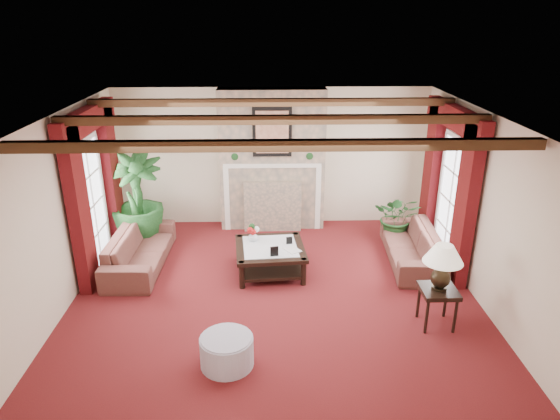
{
  "coord_description": "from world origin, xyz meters",
  "views": [
    {
      "loc": [
        -0.09,
        -6.67,
        3.97
      ],
      "look_at": [
        0.09,
        0.4,
        1.17
      ],
      "focal_mm": 32.0,
      "sensor_mm": 36.0,
      "label": 1
    }
  ],
  "objects_px": {
    "sofa_right": "(412,240)",
    "coffee_table": "(270,259)",
    "sofa_left": "(139,244)",
    "ottoman": "(227,351)",
    "potted_palm": "(139,219)",
    "side_table": "(437,307)"
  },
  "relations": [
    {
      "from": "sofa_right",
      "to": "coffee_table",
      "type": "relative_size",
      "value": 1.83
    },
    {
      "from": "sofa_right",
      "to": "sofa_left",
      "type": "bearing_deg",
      "value": -85.54
    },
    {
      "from": "sofa_right",
      "to": "ottoman",
      "type": "xyz_separation_m",
      "value": [
        -2.96,
        -2.65,
        -0.2
      ]
    },
    {
      "from": "potted_palm",
      "to": "sofa_left",
      "type": "bearing_deg",
      "value": -76.99
    },
    {
      "from": "coffee_table",
      "to": "ottoman",
      "type": "distance_m",
      "value": 2.39
    },
    {
      "from": "side_table",
      "to": "ottoman",
      "type": "bearing_deg",
      "value": -164.61
    },
    {
      "from": "sofa_left",
      "to": "coffee_table",
      "type": "bearing_deg",
      "value": -96.11
    },
    {
      "from": "sofa_left",
      "to": "coffee_table",
      "type": "relative_size",
      "value": 1.87
    },
    {
      "from": "potted_palm",
      "to": "side_table",
      "type": "relative_size",
      "value": 3.08
    },
    {
      "from": "ottoman",
      "to": "coffee_table",
      "type": "bearing_deg",
      "value": 76.93
    },
    {
      "from": "coffee_table",
      "to": "ottoman",
      "type": "xyz_separation_m",
      "value": [
        -0.54,
        -2.33,
        -0.04
      ]
    },
    {
      "from": "coffee_table",
      "to": "ottoman",
      "type": "height_order",
      "value": "coffee_table"
    },
    {
      "from": "sofa_left",
      "to": "sofa_right",
      "type": "xyz_separation_m",
      "value": [
        4.6,
        0.04,
        -0.01
      ]
    },
    {
      "from": "coffee_table",
      "to": "side_table",
      "type": "distance_m",
      "value": 2.73
    },
    {
      "from": "coffee_table",
      "to": "potted_palm",
      "type": "bearing_deg",
      "value": 149.19
    },
    {
      "from": "sofa_right",
      "to": "side_table",
      "type": "height_order",
      "value": "sofa_right"
    },
    {
      "from": "sofa_right",
      "to": "coffee_table",
      "type": "bearing_deg",
      "value": -78.45
    },
    {
      "from": "sofa_right",
      "to": "ottoman",
      "type": "relative_size",
      "value": 3.12
    },
    {
      "from": "sofa_right",
      "to": "side_table",
      "type": "distance_m",
      "value": 1.89
    },
    {
      "from": "sofa_left",
      "to": "ottoman",
      "type": "bearing_deg",
      "value": -146.58
    },
    {
      "from": "sofa_right",
      "to": "side_table",
      "type": "xyz_separation_m",
      "value": [
        -0.18,
        -1.88,
        -0.11
      ]
    },
    {
      "from": "sofa_left",
      "to": "side_table",
      "type": "relative_size",
      "value": 3.69
    }
  ]
}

